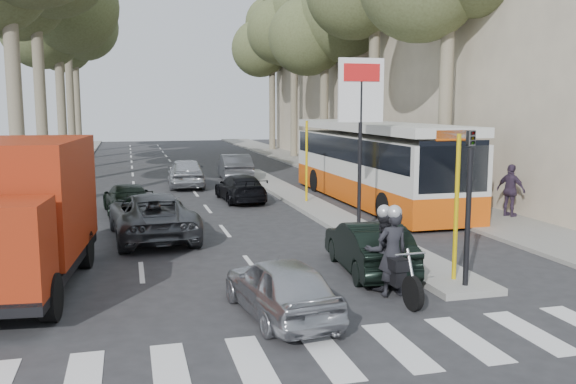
% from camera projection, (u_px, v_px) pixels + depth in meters
% --- Properties ---
extents(ground, '(120.00, 120.00, 0.00)m').
position_uv_depth(ground, '(306.00, 284.00, 14.21)').
color(ground, '#28282B').
rests_on(ground, ground).
extents(sidewalk_right, '(3.20, 70.00, 0.12)m').
position_uv_depth(sidewalk_right, '(324.00, 167.00, 40.30)').
color(sidewalk_right, gray).
rests_on(sidewalk_right, ground).
extents(median_left, '(2.40, 64.00, 0.12)m').
position_uv_depth(median_left, '(63.00, 170.00, 38.99)').
color(median_left, gray).
rests_on(median_left, ground).
extents(traffic_island, '(1.50, 26.00, 0.16)m').
position_uv_depth(traffic_island, '(306.00, 203.00, 25.55)').
color(traffic_island, gray).
rests_on(traffic_island, ground).
extents(building_near, '(11.00, 18.00, 18.00)m').
position_uv_depth(building_near, '(553.00, 0.00, 28.34)').
color(building_near, beige).
rests_on(building_near, ground).
extents(building_far, '(11.00, 20.00, 16.00)m').
position_uv_depth(building_far, '(371.00, 57.00, 49.54)').
color(building_far, '#B7A88E').
rests_on(building_far, ground).
extents(billboard, '(1.50, 12.10, 5.60)m').
position_uv_depth(billboard, '(360.00, 119.00, 19.29)').
color(billboard, yellow).
rests_on(billboard, ground).
extents(traffic_light_island, '(0.16, 0.41, 3.60)m').
position_uv_depth(traffic_light_island, '(469.00, 181.00, 13.24)').
color(traffic_light_island, black).
rests_on(traffic_light_island, ground).
extents(tree_l_c, '(7.40, 7.20, 13.71)m').
position_uv_depth(tree_l_c, '(59.00, 9.00, 37.75)').
color(tree_l_c, '#6B604C').
rests_on(tree_l_c, ground).
extents(tree_l_d, '(7.40, 7.20, 15.66)m').
position_uv_depth(tree_l_d, '(67.00, 2.00, 45.15)').
color(tree_l_d, '#6B604C').
rests_on(tree_l_d, ground).
extents(tree_l_e, '(7.40, 7.20, 14.49)m').
position_uv_depth(tree_l_e, '(75.00, 29.00, 52.93)').
color(tree_l_e, '#6B604C').
rests_on(tree_l_e, ground).
extents(tree_r_c, '(7.40, 7.20, 13.32)m').
position_uv_depth(tree_r_c, '(326.00, 20.00, 40.12)').
color(tree_r_c, '#6B604C').
rests_on(tree_r_c, ground).
extents(tree_r_d, '(7.40, 7.20, 14.88)m').
position_uv_depth(tree_r_d, '(295.00, 16.00, 47.61)').
color(tree_r_d, '#6B604C').
rests_on(tree_r_d, ground).
extents(tree_r_e, '(7.40, 7.20, 14.10)m').
position_uv_depth(tree_r_e, '(273.00, 36.00, 55.39)').
color(tree_r_e, '#6B604C').
rests_on(tree_r_e, ground).
extents(silver_hatchback, '(1.89, 3.73, 1.22)m').
position_uv_depth(silver_hatchback, '(280.00, 287.00, 11.93)').
color(silver_hatchback, '#AEB0B6').
rests_on(silver_hatchback, ground).
extents(dark_hatchback, '(1.70, 4.02, 1.29)m').
position_uv_depth(dark_hatchback, '(369.00, 246.00, 15.16)').
color(dark_hatchback, black).
rests_on(dark_hatchback, ground).
extents(queue_car_a, '(2.80, 5.34, 1.43)m').
position_uv_depth(queue_car_a, '(152.00, 216.00, 19.03)').
color(queue_car_a, '#494C51').
rests_on(queue_car_a, ground).
extents(queue_car_b, '(1.85, 4.11, 1.17)m').
position_uv_depth(queue_car_b, '(240.00, 188.00, 26.38)').
color(queue_car_b, black).
rests_on(queue_car_b, ground).
extents(queue_car_c, '(1.94, 4.47, 1.50)m').
position_uv_depth(queue_car_c, '(186.00, 172.00, 30.96)').
color(queue_car_c, '#AEB0B6').
rests_on(queue_car_c, ground).
extents(queue_car_d, '(1.77, 4.51, 1.46)m').
position_uv_depth(queue_car_d, '(235.00, 167.00, 33.86)').
color(queue_car_d, '#505258').
rests_on(queue_car_d, ground).
extents(queue_car_e, '(2.03, 4.21, 1.18)m').
position_uv_depth(queue_car_e, '(128.00, 199.00, 23.22)').
color(queue_car_e, black).
rests_on(queue_car_e, ground).
extents(red_truck, '(2.95, 6.48, 3.35)m').
position_uv_depth(red_truck, '(21.00, 212.00, 13.59)').
color(red_truck, black).
rests_on(red_truck, ground).
extents(city_bus, '(3.00, 13.11, 3.45)m').
position_uv_depth(city_bus, '(374.00, 160.00, 25.93)').
color(city_bus, '#D04D0B').
rests_on(city_bus, ground).
extents(motorcycle, '(0.89, 2.40, 2.04)m').
position_uv_depth(motorcycle, '(388.00, 254.00, 13.26)').
color(motorcycle, black).
rests_on(motorcycle, ground).
extents(pedestrian_near, '(0.95, 1.24, 1.91)m').
position_uv_depth(pedestrian_near, '(511.00, 190.00, 22.08)').
color(pedestrian_near, '#3C2E45').
rests_on(pedestrian_near, sidewalk_right).
extents(pedestrian_far, '(1.08, 0.55, 1.63)m').
position_uv_depth(pedestrian_far, '(463.00, 195.00, 21.91)').
color(pedestrian_far, '#6E6452').
rests_on(pedestrian_far, sidewalk_right).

